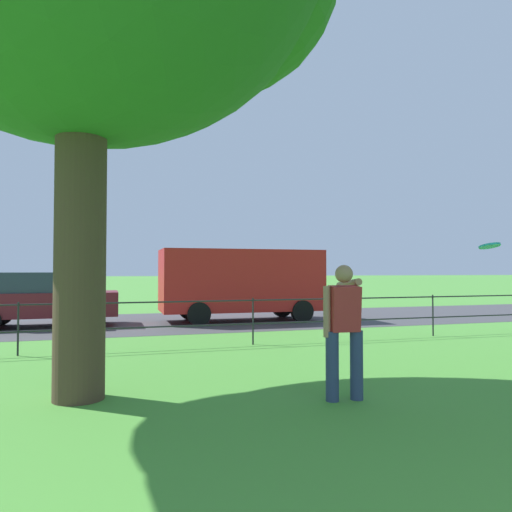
% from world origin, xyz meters
% --- Properties ---
extents(street_strip, '(80.00, 6.32, 0.01)m').
position_xyz_m(street_strip, '(0.00, 15.70, 0.00)').
color(street_strip, '#424247').
rests_on(street_strip, ground).
extents(park_fence, '(36.76, 0.04, 1.00)m').
position_xyz_m(park_fence, '(-0.00, 10.53, 0.67)').
color(park_fence, '#232328').
rests_on(park_fence, ground).
extents(person_thrower, '(0.56, 0.75, 1.66)m').
position_xyz_m(person_thrower, '(-0.24, 5.95, 0.89)').
color(person_thrower, navy).
rests_on(person_thrower, ground).
extents(frisbee, '(0.29, 0.29, 0.08)m').
position_xyz_m(frisbee, '(1.79, 5.72, 1.91)').
color(frisbee, '#2DB2C6').
extents(car_maroon_far_left, '(4.01, 1.83, 1.54)m').
position_xyz_m(car_maroon_far_left, '(-4.72, 15.47, 0.78)').
color(car_maroon_far_left, maroon).
rests_on(car_maroon_far_left, ground).
extents(panel_van_right, '(5.03, 2.17, 2.24)m').
position_xyz_m(panel_van_right, '(1.08, 15.29, 1.27)').
color(panel_van_right, red).
rests_on(panel_van_right, ground).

